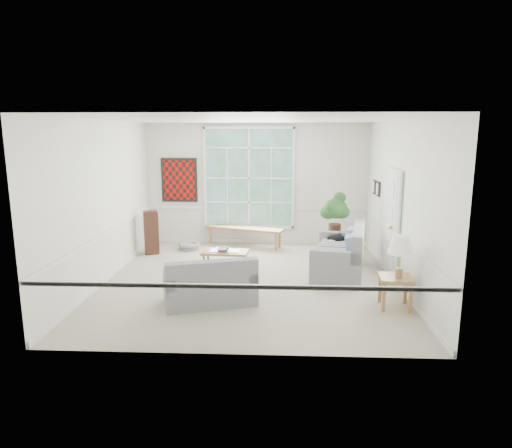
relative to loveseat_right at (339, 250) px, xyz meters
The scene contains 24 objects.
floor 1.85m from the loveseat_right, 165.73° to the right, with size 5.50×6.00×0.01m, color #A69C88.
ceiling 3.08m from the loveseat_right, 165.73° to the right, with size 5.50×6.00×0.02m, color white.
wall_back 3.25m from the loveseat_right, 124.01° to the left, with size 5.50×0.02×3.00m, color silver.
wall_front 3.98m from the loveseat_right, 116.68° to the right, with size 5.50×0.02×3.00m, color silver.
wall_left 4.61m from the loveseat_right, behind, with size 0.02×6.00×3.00m, color silver.
wall_right 1.50m from the loveseat_right, 23.27° to the right, with size 0.02×6.00×3.00m, color silver.
window_back 3.38m from the loveseat_right, 127.41° to the left, with size 2.30×0.08×2.40m, color white.
entry_door 1.14m from the loveseat_right, ahead, with size 0.08×0.90×2.10m, color white.
door_sidelight 1.27m from the loveseat_right, 25.55° to the right, with size 0.08×0.26×1.90m, color white.
wall_art 4.59m from the loveseat_right, 145.68° to the left, with size 0.90×0.06×1.10m, color #620B08.
wall_frame_near 1.95m from the loveseat_right, 53.16° to the left, with size 0.04×0.26×0.32m, color black.
wall_frame_far 2.24m from the loveseat_right, 60.14° to the left, with size 0.04×0.26×0.32m, color black.
loveseat_right is the anchor object (origin of this frame).
loveseat_front 2.86m from the loveseat_right, 144.33° to the right, with size 1.47×0.76×0.79m, color gray.
coffee_table 2.35m from the loveseat_right, behind, with size 0.95×0.52×0.35m, color #9C6F3E.
pewter_bowl 2.37m from the loveseat_right, behind, with size 0.34×0.34×0.08m, color gray.
window_bench 3.01m from the loveseat_right, 132.62° to the left, with size 1.98×0.39×0.46m, color #9C6F3E.
end_table 1.30m from the loveseat_right, 85.95° to the left, with size 0.52×0.52×0.52m, color #9C6F3E.
houseplant 1.37m from the loveseat_right, 87.01° to the left, with size 0.56×0.56×0.96m, color #234E20, non-canonical shape.
side_table 1.88m from the loveseat_right, 68.92° to the right, with size 0.51×0.51×0.52m, color #9C6F3E.
table_lamp 1.96m from the loveseat_right, 68.58° to the right, with size 0.39×0.39×0.68m, color white, non-canonical shape.
pet_bed 3.82m from the loveseat_right, 151.70° to the left, with size 0.50×0.50×0.15m, color slate.
floor_speaker 4.35m from the loveseat_right, 161.68° to the left, with size 0.31×0.25×1.00m, color #391F15.
cat 0.65m from the loveseat_right, 87.83° to the left, with size 0.39×0.27×0.18m, color black.
Camera 1 is at (0.49, -8.34, 2.78)m, focal length 32.00 mm.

